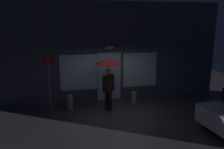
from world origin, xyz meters
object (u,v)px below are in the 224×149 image
at_px(sidewalk_bollard, 134,97).
at_px(person_with_umbrella, 108,69).
at_px(street_sign_post, 49,80).
at_px(sidewalk_bollard_2, 70,102).

bearing_deg(sidewalk_bollard, person_with_umbrella, -155.45).
distance_m(street_sign_post, sidewalk_bollard, 3.78).
bearing_deg(sidewalk_bollard, street_sign_post, -175.46).
distance_m(sidewalk_bollard, sidewalk_bollard_2, 2.85).
bearing_deg(street_sign_post, sidewalk_bollard_2, 7.15).
bearing_deg(person_with_umbrella, sidewalk_bollard, -10.41).
bearing_deg(street_sign_post, person_with_umbrella, -7.52).
relative_size(sidewalk_bollard, sidewalk_bollard_2, 0.79).
bearing_deg(sidewalk_bollard_2, street_sign_post, -172.85).
xyz_separation_m(sidewalk_bollard, sidewalk_bollard_2, (-2.85, -0.19, 0.06)).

